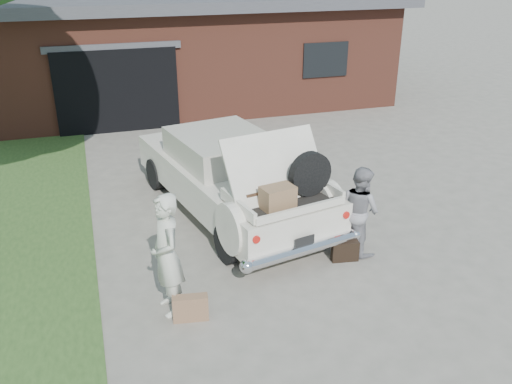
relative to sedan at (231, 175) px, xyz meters
name	(u,v)px	position (x,y,z in m)	size (l,w,h in m)	color
ground	(268,273)	(-0.04, -2.26, -0.74)	(90.00, 90.00, 0.00)	gray
house	(184,45)	(0.94, 9.21, 0.93)	(12.80, 7.80, 3.30)	brown
sedan	(231,175)	(0.00, 0.00, 0.00)	(2.88, 5.30, 1.93)	silver
woman_left	(167,255)	(-1.61, -2.73, 0.12)	(0.63, 0.41, 1.72)	beige
woman_right	(360,210)	(1.57, -2.05, -0.01)	(0.71, 0.55, 1.46)	gray
suitcase_left	(190,308)	(-1.39, -3.03, -0.56)	(0.47, 0.15, 0.36)	#8D6547
suitcase_right	(345,251)	(1.24, -2.29, -0.57)	(0.43, 0.14, 0.33)	black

